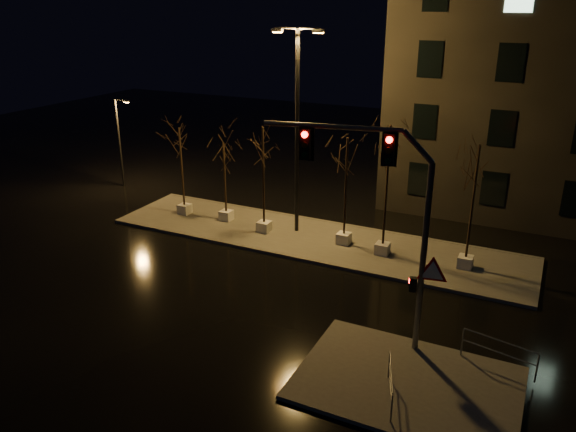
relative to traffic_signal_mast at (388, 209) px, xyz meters
The scene contains 14 objects.
ground 8.19m from the traffic_signal_mast, 163.61° to the left, with size 90.00×90.00×0.00m, color black.
median 11.11m from the traffic_signal_mast, 127.71° to the left, with size 22.00×5.00×0.15m, color #4A4842.
sidewalk_corner 5.70m from the traffic_signal_mast, 49.21° to the right, with size 7.00×5.00×0.15m, color #4A4842.
tree_0 16.17m from the traffic_signal_mast, 151.01° to the left, with size 1.80×1.80×5.17m.
tree_1 14.00m from the traffic_signal_mast, 144.96° to the left, with size 1.80×1.80×4.53m.
tree_2 11.45m from the traffic_signal_mast, 139.40° to the left, with size 1.80×1.80×5.80m.
tree_3 8.94m from the traffic_signal_mast, 118.83° to the left, with size 1.80×1.80×5.61m.
tree_4 7.74m from the traffic_signal_mast, 106.15° to the left, with size 1.80×1.80×6.51m.
tree_5 7.87m from the traffic_signal_mast, 77.29° to the left, with size 1.80×1.80×5.94m.
traffic_signal_mast is the anchor object (origin of this frame).
streetlight_main 11.01m from the traffic_signal_mast, 130.80° to the left, with size 2.60×0.56×10.37m.
streetlight_far 23.78m from the traffic_signal_mast, 153.06° to the left, with size 1.15×0.24×5.83m.
guard_rail_a 5.97m from the traffic_signal_mast, ahead, with size 2.47×0.56×1.09m.
guard_rail_b 5.43m from the traffic_signal_mast, 66.68° to the right, with size 0.71×2.04×1.01m.
Camera 1 is at (10.60, -18.71, 11.63)m, focal length 35.00 mm.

